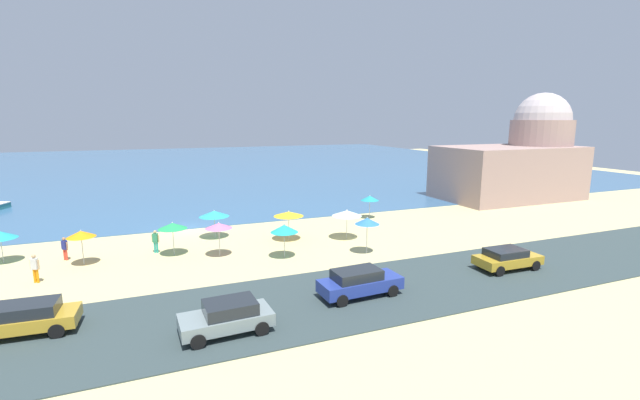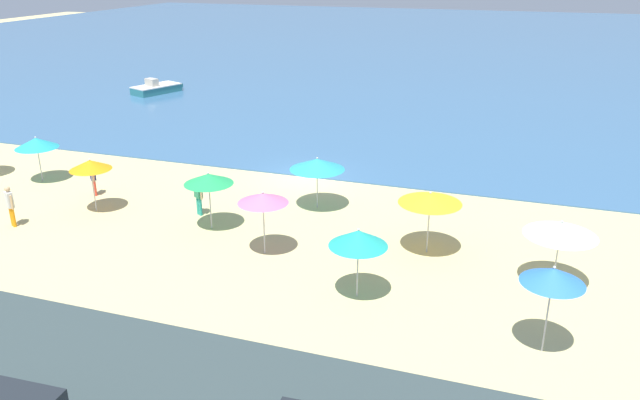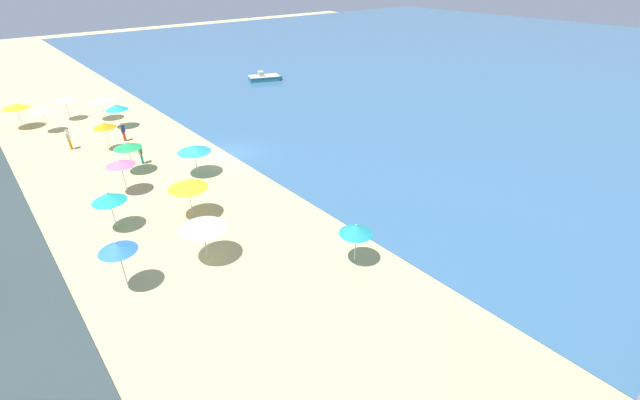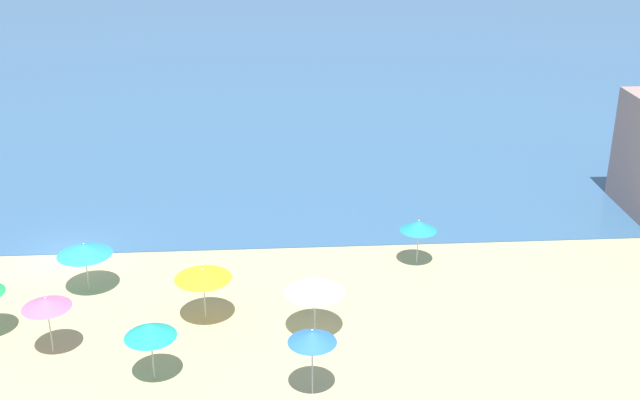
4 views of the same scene
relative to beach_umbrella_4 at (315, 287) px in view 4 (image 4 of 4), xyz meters
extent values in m
plane|color=#C9BA7D|center=(-11.59, 7.77, -2.09)|extent=(160.00, 160.00, 0.00)
cube|color=#37628B|center=(-11.59, 62.77, -2.07)|extent=(150.00, 110.00, 0.05)
cylinder|color=#B2B2B7|center=(0.00, 0.00, -1.13)|extent=(0.05, 0.05, 1.92)
cone|color=silver|center=(0.00, 0.00, 0.00)|extent=(2.36, 2.36, 0.44)
sphere|color=silver|center=(0.00, 0.00, 0.25)|extent=(0.08, 0.08, 0.08)
cylinder|color=#B2B2B7|center=(-9.73, 4.14, -1.18)|extent=(0.05, 0.05, 1.82)
cone|color=teal|center=(-9.73, 4.14, -0.09)|extent=(2.39, 2.39, 0.47)
sphere|color=silver|center=(-9.73, 4.14, 0.18)|extent=(0.08, 0.08, 0.08)
cylinder|color=#B2B2B7|center=(-6.02, -2.74, -1.16)|extent=(0.05, 0.05, 1.86)
cone|color=teal|center=(-6.02, -2.74, -0.01)|extent=(1.89, 1.89, 0.53)
sphere|color=silver|center=(-6.02, -2.74, 0.28)|extent=(0.08, 0.08, 0.08)
cylinder|color=#B2B2B7|center=(-10.11, -0.77, -1.06)|extent=(0.05, 0.05, 2.06)
cone|color=#D26A99|center=(-10.11, -0.77, 0.10)|extent=(1.86, 1.86, 0.37)
sphere|color=silver|center=(-10.11, -0.77, 0.32)|extent=(0.08, 0.08, 0.08)
cylinder|color=#B2B2B7|center=(-0.32, -3.99, -1.00)|extent=(0.05, 0.05, 2.19)
cone|color=blue|center=(-0.32, -3.99, 0.27)|extent=(1.73, 1.73, 0.44)
sphere|color=silver|center=(-0.32, -3.99, 0.52)|extent=(0.08, 0.08, 0.08)
cylinder|color=#B2B2B7|center=(5.14, 5.72, -1.19)|extent=(0.05, 0.05, 1.80)
cone|color=teal|center=(5.14, 5.72, -0.12)|extent=(1.74, 1.74, 0.46)
sphere|color=silver|center=(5.14, 5.72, 0.15)|extent=(0.08, 0.08, 0.08)
cylinder|color=#B2B2B7|center=(-4.43, 1.26, -1.09)|extent=(0.05, 0.05, 2.01)
cone|color=yellow|center=(-4.43, 1.26, 0.05)|extent=(2.32, 2.32, 0.36)
sphere|color=silver|center=(-4.43, 1.26, 0.26)|extent=(0.08, 0.08, 0.08)
camera|label=1|loc=(-14.25, -29.84, 7.29)|focal=24.00mm
camera|label=2|loc=(-1.51, -19.89, 8.17)|focal=35.00mm
camera|label=3|loc=(17.64, -7.05, 11.53)|focal=24.00mm
camera|label=4|loc=(-1.57, -27.53, 15.22)|focal=45.00mm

